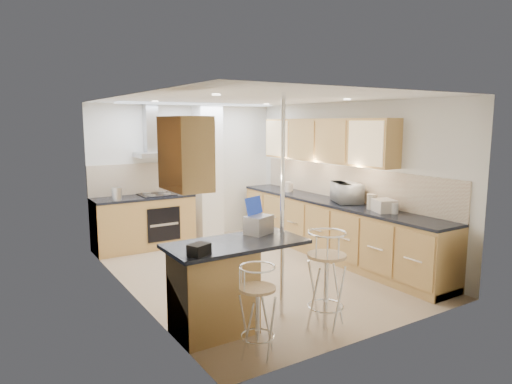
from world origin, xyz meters
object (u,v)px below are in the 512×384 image
bar_stool_near (257,311)px  bread_bin (384,205)px  bar_stool_end (326,280)px  laptop (259,225)px  microwave (347,193)px

bar_stool_near → bread_bin: bearing=42.9°
bar_stool_end → bread_bin: bread_bin is taller
bar_stool_near → laptop: bearing=79.4°
laptop → bar_stool_end: bearing=-83.1°
bread_bin → laptop: bearing=-154.4°
laptop → bar_stool_near: (-0.54, -0.83, -0.60)m
microwave → bar_stool_end: 2.65m
bar_stool_near → microwave: bearing=55.7°
laptop → bread_bin: 2.25m
microwave → bar_stool_near: bearing=147.7°
bar_stool_near → bar_stool_end: bar_stool_end is taller
microwave → bar_stool_end: (-1.92, -1.74, -0.55)m
laptop → microwave: bearing=1.4°
microwave → laptop: 2.54m
bread_bin → bar_stool_near: bearing=-139.2°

